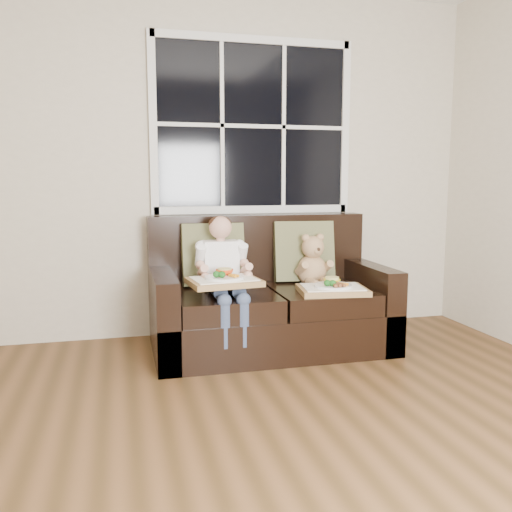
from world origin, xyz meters
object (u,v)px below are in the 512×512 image
object	(u,v)px
loveseat	(268,305)
tray_left	(224,280)
teddy_bear	(313,263)
child	(223,266)
tray_right	(332,288)

from	to	relation	value
loveseat	tray_left	distance (m)	0.58
teddy_bear	loveseat	bearing A→B (deg)	175.61
child	teddy_bear	xyz separation A→B (m)	(0.71, 0.12, -0.03)
child	tray_right	world-z (taller)	child
child	tray_right	size ratio (longest dim) A/B	1.61
child	teddy_bear	world-z (taller)	child
loveseat	child	size ratio (longest dim) A/B	2.09
teddy_bear	tray_right	bearing A→B (deg)	-91.51
teddy_bear	tray_left	distance (m)	0.82
loveseat	tray_right	size ratio (longest dim) A/B	3.35
loveseat	tray_left	world-z (taller)	loveseat
tray_left	tray_right	size ratio (longest dim) A/B	0.97
tray_left	child	bearing A→B (deg)	73.48
child	loveseat	bearing A→B (deg)	18.01
child	tray_right	distance (m)	0.78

